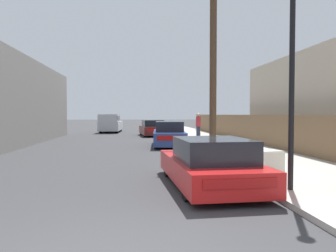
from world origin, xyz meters
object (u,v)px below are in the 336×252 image
(pickup_truck, at_px, (110,123))
(pedestrian, at_px, (198,125))
(car_parked_mid, at_px, (169,135))
(street_lamp, at_px, (292,67))
(discarded_fridge, at_px, (257,159))
(car_parked_far, at_px, (152,128))
(utility_pole, at_px, (213,43))
(parked_sports_car_red, at_px, (210,164))

(pickup_truck, height_order, pedestrian, pedestrian)
(car_parked_mid, xyz_separation_m, pickup_truck, (-4.30, 14.47, 0.25))
(street_lamp, relative_size, pedestrian, 2.64)
(discarded_fridge, height_order, car_parked_mid, car_parked_mid)
(car_parked_far, distance_m, pedestrian, 5.86)
(car_parked_mid, relative_size, pickup_truck, 0.88)
(car_parked_far, distance_m, utility_pole, 14.21)
(discarded_fridge, bearing_deg, utility_pole, 84.15)
(street_lamp, bearing_deg, discarded_fridge, 85.14)
(parked_sports_car_red, height_order, pedestrian, pedestrian)
(car_parked_mid, distance_m, street_lamp, 11.82)
(pickup_truck, xyz_separation_m, pedestrian, (6.74, -10.71, 0.14))
(car_parked_mid, height_order, pickup_truck, pickup_truck)
(utility_pole, xyz_separation_m, pedestrian, (1.03, 8.35, -3.81))
(utility_pole, bearing_deg, parked_sports_car_red, -104.51)
(utility_pole, bearing_deg, pedestrian, 82.94)
(parked_sports_car_red, relative_size, street_lamp, 0.95)
(car_parked_far, height_order, pedestrian, pedestrian)
(parked_sports_car_red, relative_size, pedestrian, 2.51)
(car_parked_far, bearing_deg, utility_pole, -86.63)
(discarded_fridge, xyz_separation_m, pedestrian, (0.75, 12.76, 0.58))
(parked_sports_car_red, height_order, utility_pole, utility_pole)
(utility_pole, bearing_deg, discarded_fridge, -86.34)
(car_parked_far, distance_m, pickup_truck, 6.82)
(car_parked_mid, xyz_separation_m, car_parked_far, (-0.44, 8.85, -0.02))
(parked_sports_car_red, distance_m, car_parked_far, 19.36)
(parked_sports_car_red, height_order, car_parked_mid, car_parked_mid)
(car_parked_mid, bearing_deg, parked_sports_car_red, -86.51)
(parked_sports_car_red, bearing_deg, car_parked_mid, 86.55)
(discarded_fridge, distance_m, street_lamp, 3.47)
(car_parked_mid, bearing_deg, pedestrian, 61.14)
(discarded_fridge, distance_m, car_parked_mid, 9.16)
(car_parked_far, bearing_deg, street_lamp, -89.09)
(car_parked_mid, relative_size, car_parked_far, 1.03)
(discarded_fridge, distance_m, pedestrian, 12.80)
(utility_pole, xyz_separation_m, street_lamp, (0.07, -6.93, -2.02))
(car_parked_mid, relative_size, pedestrian, 2.66)
(utility_pole, distance_m, street_lamp, 7.22)
(utility_pole, relative_size, pedestrian, 5.22)
(car_parked_far, bearing_deg, pedestrian, -64.91)
(street_lamp, xyz_separation_m, pedestrian, (0.97, 15.28, -1.80))
(car_parked_far, height_order, street_lamp, street_lamp)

